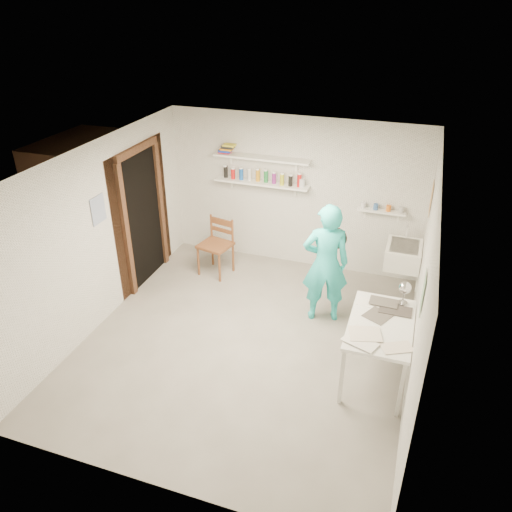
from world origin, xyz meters
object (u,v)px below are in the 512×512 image
(wooden_chair, at_px, (215,245))
(work_table, at_px, (377,350))
(wall_clock, at_px, (335,239))
(belfast_sink, at_px, (403,255))
(desk_lamp, at_px, (405,288))
(man, at_px, (326,264))

(wooden_chair, distance_m, work_table, 3.13)
(wall_clock, relative_size, work_table, 0.26)
(belfast_sink, xyz_separation_m, wooden_chair, (-2.79, -0.21, -0.21))
(wooden_chair, relative_size, desk_lamp, 6.82)
(man, distance_m, wooden_chair, 1.98)
(work_table, bearing_deg, wall_clock, 122.70)
(wooden_chair, distance_m, desk_lamp, 3.13)
(man, relative_size, wall_clock, 5.56)
(work_table, xyz_separation_m, desk_lamp, (0.19, 0.46, 0.61))
(wooden_chair, height_order, desk_lamp, desk_lamp)
(wooden_chair, xyz_separation_m, work_table, (2.68, -1.62, -0.11))
(wall_clock, height_order, wooden_chair, wall_clock)
(wall_clock, xyz_separation_m, work_table, (0.77, -1.19, -0.73))
(desk_lamp, bearing_deg, wall_clock, 142.67)
(man, bearing_deg, wooden_chair, -36.28)
(man, height_order, desk_lamp, man)
(wooden_chair, bearing_deg, man, -6.74)
(wall_clock, bearing_deg, wooden_chair, 150.17)
(belfast_sink, distance_m, wooden_chair, 2.80)
(wall_clock, height_order, desk_lamp, wall_clock)
(belfast_sink, xyz_separation_m, work_table, (-0.11, -1.83, -0.31))
(man, relative_size, work_table, 1.45)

